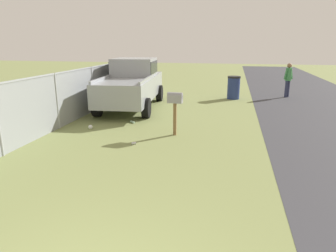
% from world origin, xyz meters
% --- Properties ---
extents(mailbox, '(0.23, 0.46, 1.33)m').
position_xyz_m(mailbox, '(6.91, 0.15, 1.05)').
color(mailbox, brown).
rests_on(mailbox, ground).
extents(pickup_truck, '(5.47, 2.57, 2.09)m').
position_xyz_m(pickup_truck, '(10.70, 2.76, 1.10)').
color(pickup_truck, '#93999E').
rests_on(pickup_truck, ground).
extents(trash_bin, '(0.64, 0.64, 1.14)m').
position_xyz_m(trash_bin, '(13.64, -1.57, 0.57)').
color(trash_bin, navy).
rests_on(trash_bin, ground).
extents(pedestrian, '(0.34, 0.49, 1.74)m').
position_xyz_m(pedestrian, '(14.72, -4.30, 1.01)').
color(pedestrian, '#2D3351').
rests_on(pedestrian, ground).
extents(fence_section, '(15.84, 0.07, 1.83)m').
position_xyz_m(fence_section, '(9.49, 4.07, 0.99)').
color(fence_section, '#9EA3A8').
rests_on(fence_section, ground).
extents(litter_bag_near_hydrant, '(0.14, 0.14, 0.14)m').
position_xyz_m(litter_bag_near_hydrant, '(6.98, 3.00, 0.07)').
color(litter_bag_near_hydrant, silver).
rests_on(litter_bag_near_hydrant, ground).
extents(litter_bottle_midfield_b, '(0.19, 0.22, 0.07)m').
position_xyz_m(litter_bottle_midfield_b, '(8.01, 1.89, 0.04)').
color(litter_bottle_midfield_b, '#B2D8BF').
rests_on(litter_bottle_midfield_b, ground).
extents(litter_can_midfield_a, '(0.12, 0.14, 0.07)m').
position_xyz_m(litter_can_midfield_a, '(5.77, 1.11, 0.03)').
color(litter_can_midfield_a, silver).
rests_on(litter_can_midfield_a, ground).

